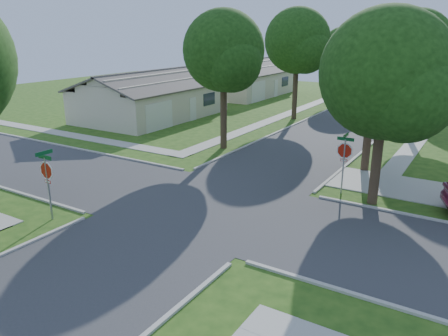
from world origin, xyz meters
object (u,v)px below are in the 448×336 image
at_px(stop_sign_sw, 47,173).
at_px(house_nw_near, 153,100).
at_px(tree_w_mid, 298,44).
at_px(car_curb_west, 371,88).
at_px(tree_e_mid, 415,49).
at_px(tree_w_far, 343,50).
at_px(car_curb_east, 383,122).
at_px(tree_e_near, 376,69).
at_px(tree_e_far, 437,47).
at_px(tree_ne_corner, 387,80).
at_px(stop_sign_ne, 344,153).
at_px(tree_w_near, 224,55).
at_px(house_nw_far, 244,82).

bearing_deg(stop_sign_sw, house_nw_near, 119.83).
relative_size(stop_sign_sw, tree_w_mid, 0.31).
bearing_deg(car_curb_west, stop_sign_sw, 82.47).
distance_m(tree_e_mid, house_nw_near, 22.12).
bearing_deg(tree_w_far, tree_e_mid, -54.10).
height_order(tree_w_mid, tree_w_far, tree_w_mid).
xyz_separation_m(tree_w_mid, tree_w_far, (-0.01, 13.00, -0.98)).
xyz_separation_m(tree_w_mid, car_curb_east, (7.84, -0.96, -5.79)).
bearing_deg(tree_w_far, tree_e_near, -69.39).
distance_m(tree_e_far, car_curb_east, 15.01).
distance_m(tree_e_near, tree_w_mid, 15.26).
bearing_deg(tree_ne_corner, stop_sign_sw, -141.16).
xyz_separation_m(stop_sign_ne, tree_e_mid, (0.06, 16.31, 4.22)).
bearing_deg(house_nw_near, stop_sign_sw, -60.17).
bearing_deg(tree_e_mid, tree_w_near, -128.08).
bearing_deg(tree_e_mid, tree_w_mid, 180.00).
xyz_separation_m(tree_e_near, tree_w_far, (-9.40, 25.00, -0.14)).
distance_m(car_curb_east, car_curb_west, 21.74).
relative_size(tree_e_mid, house_nw_far, 0.68).
bearing_deg(house_nw_near, tree_w_near, -27.83).
xyz_separation_m(tree_w_near, car_curb_east, (7.84, 11.04, -5.42)).
distance_m(tree_ne_corner, car_curb_west, 38.16).
relative_size(stop_sign_sw, tree_e_near, 0.36).
distance_m(stop_sign_sw, car_curb_east, 26.01).
height_order(tree_e_near, tree_w_mid, tree_w_mid).
height_order(tree_e_near, house_nw_far, tree_e_near).
bearing_deg(tree_e_near, house_nw_far, 132.06).
xyz_separation_m(tree_ne_corner, house_nw_far, (-22.35, 27.79, -4.08)).
relative_size(tree_w_near, tree_w_mid, 0.94).
relative_size(tree_w_far, house_nw_far, 0.59).
xyz_separation_m(tree_e_mid, tree_ne_corner, (1.60, -16.80, -0.66)).
distance_m(tree_w_near, tree_w_mid, 12.01).
distance_m(house_nw_near, house_nw_far, 17.00).
bearing_deg(tree_e_near, car_curb_west, 103.38).
distance_m(tree_e_far, tree_w_mid, 16.05).
distance_m(tree_w_near, tree_w_far, 25.01).
relative_size(tree_e_far, car_curb_east, 2.14).
bearing_deg(car_curb_west, tree_w_far, 70.14).
xyz_separation_m(tree_e_far, house_nw_far, (-20.75, -2.01, -4.46)).
bearing_deg(house_nw_far, tree_w_mid, -44.07).
relative_size(tree_e_mid, tree_w_far, 1.15).
xyz_separation_m(stop_sign_ne, tree_w_far, (-9.35, 29.31, 3.48)).
bearing_deg(tree_e_mid, house_nw_far, 152.09).
distance_m(tree_e_mid, tree_ne_corner, 16.89).
distance_m(tree_e_near, tree_e_far, 25.00).
relative_size(tree_e_mid, tree_w_mid, 0.96).
distance_m(tree_e_far, house_nw_far, 21.31).
xyz_separation_m(stop_sign_sw, house_nw_far, (-11.29, 36.70, -0.51)).
relative_size(tree_e_near, car_curb_east, 2.03).
height_order(stop_sign_ne, tree_e_mid, tree_e_mid).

